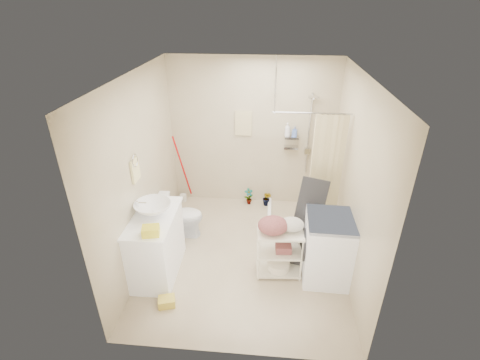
# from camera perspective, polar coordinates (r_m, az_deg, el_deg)

# --- Properties ---
(floor) EXTENTS (3.20, 3.20, 0.00)m
(floor) POSITION_cam_1_polar(r_m,az_deg,el_deg) (5.26, 0.71, -12.25)
(floor) COLOR #BEAE8E
(floor) RESTS_ON ground
(ceiling) EXTENTS (2.80, 3.20, 0.04)m
(ceiling) POSITION_cam_1_polar(r_m,az_deg,el_deg) (4.09, 0.94, 16.73)
(ceiling) COLOR silver
(ceiling) RESTS_ON ground
(wall_back) EXTENTS (2.80, 0.04, 2.60)m
(wall_back) POSITION_cam_1_polar(r_m,az_deg,el_deg) (5.99, 2.02, 7.48)
(wall_back) COLOR #C4B798
(wall_back) RESTS_ON ground
(wall_front) EXTENTS (2.80, 0.04, 2.60)m
(wall_front) POSITION_cam_1_polar(r_m,az_deg,el_deg) (3.21, -1.48, -12.93)
(wall_front) COLOR #C4B798
(wall_front) RESTS_ON ground
(wall_left) EXTENTS (0.04, 3.20, 2.60)m
(wall_left) POSITION_cam_1_polar(r_m,az_deg,el_deg) (4.83, -15.99, 1.08)
(wall_left) COLOR #C4B798
(wall_left) RESTS_ON ground
(wall_right) EXTENTS (0.04, 3.20, 2.60)m
(wall_right) POSITION_cam_1_polar(r_m,az_deg,el_deg) (4.65, 18.26, -0.35)
(wall_right) COLOR #C4B798
(wall_right) RESTS_ON ground
(vanity) EXTENTS (0.60, 1.04, 0.91)m
(vanity) POSITION_cam_1_polar(r_m,az_deg,el_deg) (4.86, -13.66, -10.26)
(vanity) COLOR white
(vanity) RESTS_ON ground
(sink) EXTENTS (0.52, 0.52, 0.16)m
(sink) POSITION_cam_1_polar(r_m,az_deg,el_deg) (4.60, -14.08, -4.55)
(sink) COLOR white
(sink) RESTS_ON vanity
(counter_basket) EXTENTS (0.23, 0.20, 0.11)m
(counter_basket) POSITION_cam_1_polar(r_m,az_deg,el_deg) (4.24, -14.43, -8.09)
(counter_basket) COLOR yellow
(counter_basket) RESTS_ON vanity
(floor_basket) EXTENTS (0.34, 0.30, 0.16)m
(floor_basket) POSITION_cam_1_polar(r_m,az_deg,el_deg) (4.62, -11.96, -18.76)
(floor_basket) COLOR gold
(floor_basket) RESTS_ON ground
(toilet) EXTENTS (0.70, 0.42, 0.70)m
(toilet) POSITION_cam_1_polar(r_m,az_deg,el_deg) (5.55, -9.71, -5.77)
(toilet) COLOR silver
(toilet) RESTS_ON ground
(mop) EXTENTS (0.13, 0.13, 1.32)m
(mop) POSITION_cam_1_polar(r_m,az_deg,el_deg) (6.30, -9.71, 1.80)
(mop) COLOR #B90507
(mop) RESTS_ON ground
(potted_plant_a) EXTENTS (0.20, 0.17, 0.31)m
(potted_plant_a) POSITION_cam_1_polar(r_m,az_deg,el_deg) (6.35, 1.45, -2.71)
(potted_plant_a) COLOR #954D27
(potted_plant_a) RESTS_ON ground
(potted_plant_b) EXTENTS (0.21, 0.20, 0.29)m
(potted_plant_b) POSITION_cam_1_polar(r_m,az_deg,el_deg) (6.33, 4.44, -3.03)
(potted_plant_b) COLOR brown
(potted_plant_b) RESTS_ON ground
(hanging_towel) EXTENTS (0.28, 0.03, 0.42)m
(hanging_towel) POSITION_cam_1_polar(r_m,az_deg,el_deg) (5.92, 0.57, 9.27)
(hanging_towel) COLOR beige
(hanging_towel) RESTS_ON wall_back
(towel_ring) EXTENTS (0.04, 0.22, 0.34)m
(towel_ring) POSITION_cam_1_polar(r_m,az_deg,el_deg) (4.58, -16.85, 1.83)
(towel_ring) COLOR #FCF09F
(towel_ring) RESTS_ON wall_left
(tp_holder) EXTENTS (0.08, 0.12, 0.14)m
(tp_holder) POSITION_cam_1_polar(r_m,az_deg,el_deg) (5.14, -14.54, -4.46)
(tp_holder) COLOR white
(tp_holder) RESTS_ON wall_left
(shower) EXTENTS (1.10, 1.10, 2.10)m
(shower) POSITION_cam_1_polar(r_m,az_deg,el_deg) (5.60, 10.35, 2.72)
(shower) COLOR white
(shower) RESTS_ON ground
(shampoo_bottle_a) EXTENTS (0.11, 0.11, 0.23)m
(shampoo_bottle_a) POSITION_cam_1_polar(r_m,az_deg,el_deg) (5.86, 7.79, 8.16)
(shampoo_bottle_a) COLOR silver
(shampoo_bottle_a) RESTS_ON shower
(shampoo_bottle_b) EXTENTS (0.09, 0.09, 0.17)m
(shampoo_bottle_b) POSITION_cam_1_polar(r_m,az_deg,el_deg) (5.89, 8.96, 7.87)
(shampoo_bottle_b) COLOR #4C68B1
(shampoo_bottle_b) RESTS_ON shower
(washing_machine) EXTENTS (0.65, 0.67, 0.93)m
(washing_machine) POSITION_cam_1_polar(r_m,az_deg,el_deg) (4.80, 14.40, -10.79)
(washing_machine) COLOR white
(washing_machine) RESTS_ON ground
(laundry_rack) EXTENTS (0.62, 0.39, 0.82)m
(laundry_rack) POSITION_cam_1_polar(r_m,az_deg,el_deg) (4.76, 6.49, -11.12)
(laundry_rack) COLOR beige
(laundry_rack) RESTS_ON ground
(ironing_board) EXTENTS (0.38, 0.14, 1.30)m
(ironing_board) POSITION_cam_1_polar(r_m,az_deg,el_deg) (4.88, 10.87, -6.89)
(ironing_board) COLOR black
(ironing_board) RESTS_ON ground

